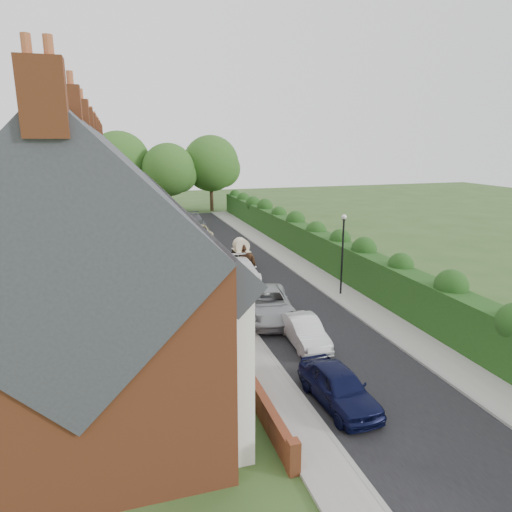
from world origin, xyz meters
The scene contains 24 objects.
ground centered at (0.00, 0.00, 0.00)m, with size 140.00×140.00×0.00m, color #2D4C1E.
road centered at (-0.50, 11.00, 0.01)m, with size 6.00×58.00×0.02m, color black.
pavement_hedge_side centered at (3.60, 11.00, 0.06)m, with size 2.20×58.00×0.12m, color gray.
pavement_house_side centered at (-4.35, 11.00, 0.06)m, with size 1.70×58.00×0.12m, color gray.
kerb_hedge_side centered at (2.55, 11.00, 0.07)m, with size 0.18×58.00×0.13m, color gray.
kerb_house_side centered at (-3.55, 11.00, 0.07)m, with size 0.18×58.00×0.13m, color gray.
hedge centered at (5.40, 11.00, 1.60)m, with size 2.10×58.00×2.85m.
terrace_row centered at (-10.87, 9.98, 4.47)m, with size 9.05×40.50×11.50m.
garden_wall_row centered at (-5.35, 10.00, 0.46)m, with size 0.35×40.35×1.10m.
lamppost centered at (3.40, 4.00, 3.30)m, with size 0.32×0.32×5.16m.
tree_far_left centered at (-2.65, 40.08, 5.71)m, with size 7.14×6.80×9.29m.
tree_far_right centered at (3.39, 42.08, 6.31)m, with size 7.98×7.60×10.31m.
tree_far_back centered at (-8.59, 43.08, 6.62)m, with size 8.40×8.00×10.82m.
car_navy centered at (-2.41, -7.07, 0.71)m, with size 1.68×4.17×1.42m, color black.
car_silver_a centered at (-1.60, -1.94, 0.66)m, with size 1.39×3.99×1.32m, color silver.
car_silver_b centered at (-2.24, 1.83, 0.80)m, with size 2.65×5.74×1.59m, color #94979A.
car_white centered at (-1.60, 9.28, 0.68)m, with size 1.90×4.68×1.36m, color white.
car_green centered at (-2.64, 16.20, 0.64)m, with size 1.51×3.75×1.28m, color black.
car_red centered at (-2.79, 21.80, 0.68)m, with size 1.45×4.16×1.37m, color maroon.
car_beige centered at (-2.03, 23.80, 0.67)m, with size 2.21×4.80×1.33m, color beige.
car_grey centered at (-1.60, 29.75, 0.78)m, with size 2.18×5.37×1.56m, color #4C4E53.
car_black centered at (-2.52, 36.52, 0.80)m, with size 1.90×4.72×1.61m, color black.
horse centered at (-0.44, 11.51, 0.88)m, with size 0.95×2.09×1.76m, color #54341E.
horse_cart centered at (-0.44, 13.75, 1.11)m, with size 1.22×2.70×1.95m.
Camera 1 is at (-9.73, -20.57, 9.45)m, focal length 32.00 mm.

